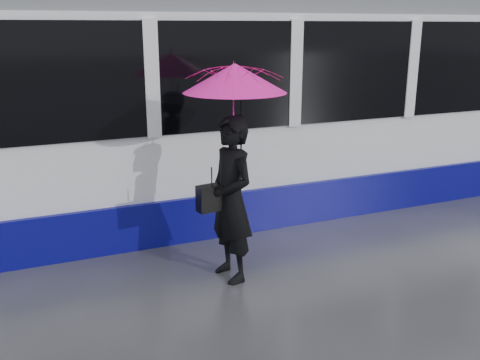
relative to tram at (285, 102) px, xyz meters
name	(u,v)px	position (x,y,z in m)	size (l,w,h in m)	color
ground	(210,283)	(-2.24, -2.50, -1.64)	(90.00, 90.00, 0.00)	#2B2B30
rails	(155,214)	(-2.24, 0.00, -1.63)	(34.00, 1.51, 0.02)	#3F3D38
tram	(285,102)	(0.00, 0.00, 0.00)	(26.00, 2.56, 3.35)	white
woman	(231,200)	(-1.96, -2.45, -0.69)	(0.69, 0.46, 1.90)	black
umbrella	(235,99)	(-1.91, -2.45, 0.45)	(1.28, 1.28, 1.29)	#EB134A
handbag	(212,198)	(-2.18, -2.43, -0.64)	(0.36, 0.20, 0.47)	black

